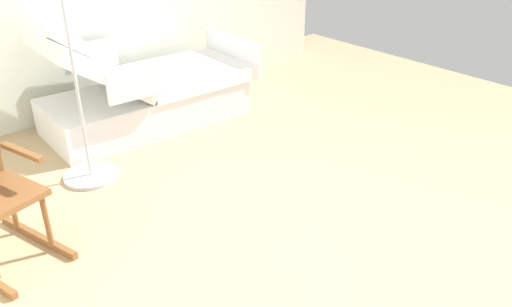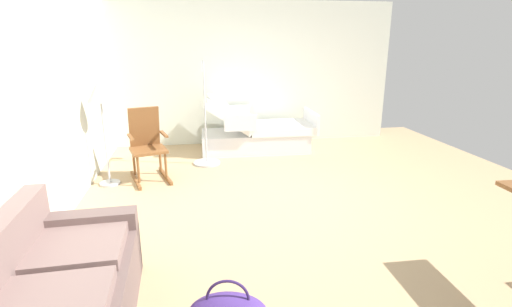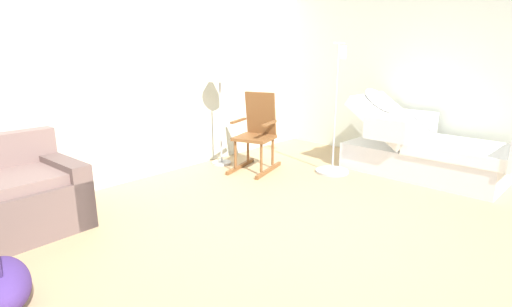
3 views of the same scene
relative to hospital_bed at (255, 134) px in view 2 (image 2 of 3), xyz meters
The scene contains 8 objects.
ground_plane 2.38m from the hospital_bed, behind, with size 7.48×7.48×0.00m, color tan.
back_wall 3.69m from the hospital_bed, 131.71° to the left, with size 6.19×0.10×2.70m, color silver.
side_wall 1.25m from the hospital_bed, ahead, with size 0.10×5.53×2.70m, color silver.
hospital_bed is the anchor object (origin of this frame).
couch 4.88m from the hospital_bed, 154.96° to the left, with size 1.63×0.90×0.85m.
rocking_chair 2.19m from the hospital_bed, 124.56° to the left, with size 0.86×0.67×1.05m.
floor_lamp 2.87m from the hospital_bed, 121.14° to the left, with size 0.34×0.34×1.48m.
iv_pole 1.15m from the hospital_bed, 125.92° to the left, with size 0.44×0.44×1.69m.
Camera 2 is at (-4.41, 1.20, 1.95)m, focal length 26.72 mm.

